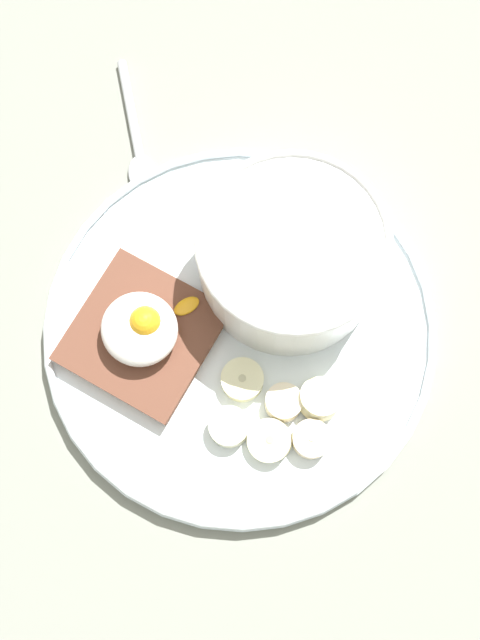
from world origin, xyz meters
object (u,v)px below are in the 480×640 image
oatmeal_bowl (291,255)px  banana_slice_outer (311,439)px  poached_egg (141,328)px  banana_slice_inner (229,427)px  banana_slice_right (242,380)px  banana_slice_left (270,440)px  spoon (137,143)px  banana_slice_front (284,402)px  toast_slice (143,335)px  banana_slice_back (323,395)px

oatmeal_bowl → banana_slice_outer: 13.65cm
poached_egg → banana_slice_inner: poached_egg is taller
banana_slice_right → banana_slice_left: bearing=-21.7°
oatmeal_bowl → banana_slice_inner: size_ratio=4.36×
banana_slice_inner → spoon: banana_slice_inner is taller
banana_slice_front → toast_slice: bearing=-161.4°
banana_slice_front → banana_slice_back: bearing=54.0°
poached_egg → banana_slice_left: bearing=4.2°
toast_slice → banana_slice_inner: 9.57cm
oatmeal_bowl → banana_slice_inner: (5.39, -12.06, -2.69)cm
banana_slice_back → banana_slice_outer: bearing=-62.4°
spoon → banana_slice_inner: bearing=-27.5°
banana_slice_inner → banana_slice_outer: same height
banana_slice_left → spoon: (-25.23, 10.30, -1.31)cm
oatmeal_bowl → banana_slice_front: oatmeal_bowl is taller
oatmeal_bowl → spoon: oatmeal_bowl is taller
banana_slice_left → banana_slice_right: size_ratio=0.91×
banana_slice_inner → spoon: bearing=152.5°
banana_slice_right → banana_slice_outer: 6.71cm
toast_slice → poached_egg: size_ratio=1.59×
banana_slice_left → banana_slice_back: bearing=83.7°
banana_slice_front → banana_slice_back: (1.75, 2.42, 0.17)cm
toast_slice → poached_egg: poached_egg is taller
toast_slice → banana_slice_left: 12.42cm
poached_egg → banana_slice_right: 8.49cm
poached_egg → banana_slice_right: size_ratio=1.72×
banana_slice_front → oatmeal_bowl: bearing=131.4°
poached_egg → banana_slice_back: 14.39cm
poached_egg → banana_slice_back: poached_egg is taller
poached_egg → oatmeal_bowl: bearing=70.3°
banana_slice_inner → poached_egg: bearing=177.2°
banana_slice_front → spoon: 25.23cm
banana_slice_front → banana_slice_right: banana_slice_front is taller
banana_slice_back → spoon: banana_slice_back is taller
poached_egg → banana_slice_back: size_ratio=1.79×
poached_egg → spoon: poached_egg is taller
banana_slice_left → banana_slice_back: banana_slice_back is taller
oatmeal_bowl → banana_slice_outer: size_ratio=3.58×
oatmeal_bowl → poached_egg: oatmeal_bowl is taller
poached_egg → spoon: bearing=139.0°
banana_slice_inner → banana_slice_left: bearing=25.8°
banana_slice_front → banana_slice_left: 2.99cm
banana_slice_right → spoon: banana_slice_right is taller
oatmeal_bowl → banana_slice_right: 9.98cm
toast_slice → banana_slice_back: banana_slice_back is taller
banana_slice_outer → oatmeal_bowl: bearing=140.5°
banana_slice_front → banana_slice_outer: same height
toast_slice → banana_slice_left: bearing=4.7°
poached_egg → banana_slice_front: poached_egg is taller
banana_slice_back → banana_slice_right: banana_slice_back is taller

